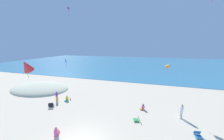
% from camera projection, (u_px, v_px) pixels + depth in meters
% --- Properties ---
extents(ground_plane, '(120.00, 120.00, 0.00)m').
position_uv_depth(ground_plane, '(114.00, 96.00, 19.62)').
color(ground_plane, beige).
extents(ocean_water, '(120.00, 60.00, 0.05)m').
position_uv_depth(ocean_water, '(137.00, 63.00, 55.48)').
color(ocean_water, teal).
rests_on(ocean_water, ground_plane).
extents(dune_mound, '(10.88, 7.62, 1.75)m').
position_uv_depth(dune_mound, '(40.00, 89.00, 23.03)').
color(dune_mound, beige).
rests_on(dune_mound, ground_plane).
extents(beach_chair_near_camera, '(0.84, 0.86, 0.61)m').
position_uv_depth(beach_chair_near_camera, '(51.00, 105.00, 16.15)').
color(beach_chair_near_camera, black).
rests_on(beach_chair_near_camera, ground_plane).
extents(beach_chair_far_right, '(0.63, 0.65, 0.53)m').
position_uv_depth(beach_chair_far_right, '(198.00, 135.00, 10.84)').
color(beach_chair_far_right, '#2370B2').
rests_on(beach_chair_far_right, ground_plane).
extents(beach_chair_far_left, '(0.74, 0.65, 0.54)m').
position_uv_depth(beach_chair_far_left, '(137.00, 119.00, 13.18)').
color(beach_chair_far_left, '#2D9956').
rests_on(beach_chair_far_left, ground_plane).
extents(person_0, '(0.41, 0.41, 1.49)m').
position_uv_depth(person_0, '(57.00, 95.00, 17.81)').
color(person_0, orange).
rests_on(person_0, ground_plane).
extents(person_1, '(0.40, 0.65, 0.80)m').
position_uv_depth(person_1, '(67.00, 99.00, 18.04)').
color(person_1, yellow).
rests_on(person_1, ground_plane).
extents(person_2, '(0.59, 0.74, 0.83)m').
position_uv_depth(person_2, '(56.00, 132.00, 11.08)').
color(person_2, '#D8599E').
rests_on(person_2, ground_plane).
extents(person_3, '(0.45, 0.45, 1.63)m').
position_uv_depth(person_3, '(182.00, 110.00, 13.54)').
color(person_3, white).
rests_on(person_3, ground_plane).
extents(person_4, '(0.66, 0.61, 0.74)m').
position_uv_depth(person_4, '(143.00, 107.00, 15.53)').
color(person_4, '#D8599E').
rests_on(person_4, ground_plane).
extents(kite_blue, '(0.68, 0.54, 1.81)m').
position_uv_depth(kite_blue, '(66.00, 61.00, 22.76)').
color(kite_blue, blue).
extents(kite_red, '(0.84, 1.10, 1.42)m').
position_uv_depth(kite_red, '(26.00, 66.00, 8.82)').
color(kite_red, red).
extents(kite_orange, '(0.63, 0.26, 1.08)m').
position_uv_depth(kite_orange, '(168.00, 67.00, 15.28)').
color(kite_orange, orange).
extents(kite_purple, '(0.24, 0.49, 1.56)m').
position_uv_depth(kite_purple, '(68.00, 9.00, 20.38)').
color(kite_purple, purple).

